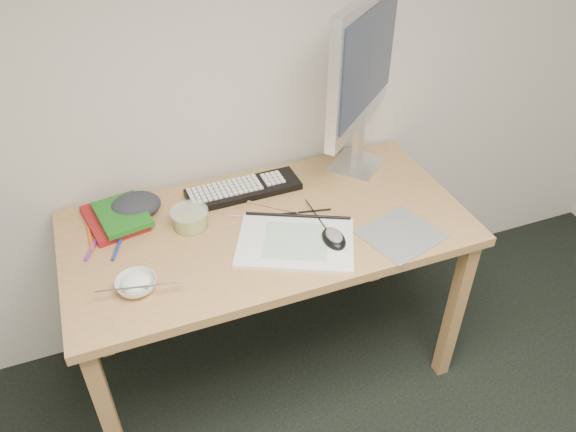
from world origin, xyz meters
name	(u,v)px	position (x,y,z in m)	size (l,w,h in m)	color
desk	(268,242)	(-0.18, 1.43, 0.67)	(1.40, 0.70, 0.75)	tan
mousepad	(401,234)	(0.23, 1.21, 0.75)	(0.24, 0.22, 0.00)	slate
sketchpad	(296,242)	(-0.12, 1.30, 0.76)	(0.38, 0.27, 0.01)	white
keyboard	(243,189)	(-0.20, 1.65, 0.76)	(0.43, 0.14, 0.03)	black
monitor	(365,65)	(0.28, 1.66, 1.17)	(0.46, 0.42, 0.68)	silver
mouse	(334,236)	(0.00, 1.26, 0.78)	(0.07, 0.12, 0.04)	black
rice_bowl	(136,285)	(-0.65, 1.27, 0.77)	(0.12, 0.12, 0.04)	silver
chopsticks	(141,287)	(-0.64, 1.23, 0.79)	(0.02, 0.02, 0.25)	#BABABC
fruit_tub	(190,218)	(-0.43, 1.52, 0.78)	(0.13, 0.13, 0.06)	gold
book_red	(114,219)	(-0.67, 1.64, 0.76)	(0.18, 0.24, 0.02)	maroon
book_green	(122,214)	(-0.65, 1.62, 0.78)	(0.16, 0.22, 0.02)	#1A6619
cloth_lump	(136,206)	(-0.59, 1.66, 0.78)	(0.15, 0.12, 0.06)	#23252A
pencil_pink	(256,217)	(-0.20, 1.48, 0.75)	(0.01, 0.01, 0.20)	pink
pencil_tan	(272,207)	(-0.13, 1.51, 0.75)	(0.01, 0.01, 0.20)	#A38256
pencil_black	(305,212)	(-0.03, 1.45, 0.75)	(0.01, 0.01, 0.19)	black
marker_blue	(117,247)	(-0.68, 1.49, 0.76)	(0.01, 0.01, 0.13)	#1C2E99
marker_orange	(90,239)	(-0.76, 1.56, 0.76)	(0.01, 0.01, 0.13)	#E65B1B
marker_purple	(92,247)	(-0.76, 1.52, 0.76)	(0.01, 0.01, 0.13)	#722895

